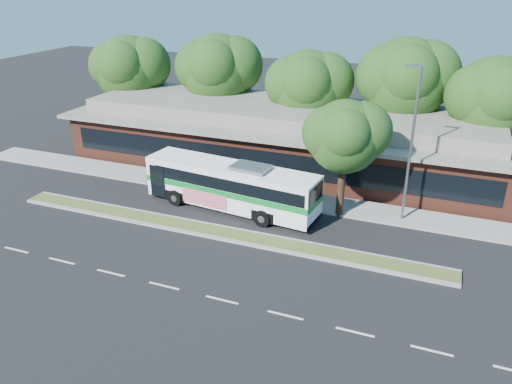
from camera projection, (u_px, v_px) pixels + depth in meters
ground at (211, 237)px, 27.66m from camera, size 120.00×120.00×0.00m
median_strip at (216, 231)px, 28.14m from camera, size 26.00×1.10×0.15m
sidewalk at (254, 193)px, 33.09m from camera, size 44.00×2.60×0.12m
parking_lot at (72, 146)px, 42.18m from camera, size 14.00×12.00×0.01m
plaza_building at (285, 135)px, 37.85m from camera, size 33.20×11.20×4.45m
lamp_post at (411, 141)px, 27.59m from camera, size 0.93×0.18×9.07m
tree_bg_a at (134, 68)px, 43.03m from camera, size 6.47×5.80×8.63m
tree_bg_b at (223, 69)px, 41.10m from camera, size 6.69×6.00×9.00m
tree_bg_c at (313, 85)px, 37.80m from camera, size 6.24×5.60×8.26m
tree_bg_d at (412, 79)px, 35.98m from camera, size 6.91×6.20×9.37m
tree_bg_e at (501, 98)px, 33.41m from camera, size 6.47×5.80×8.50m
transit_bus at (232, 183)px, 30.28m from camera, size 11.27×3.63×3.11m
sedan at (115, 146)px, 39.70m from camera, size 5.27×2.22×1.52m
sidewalk_tree at (351, 135)px, 28.10m from camera, size 4.70×4.22×7.08m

